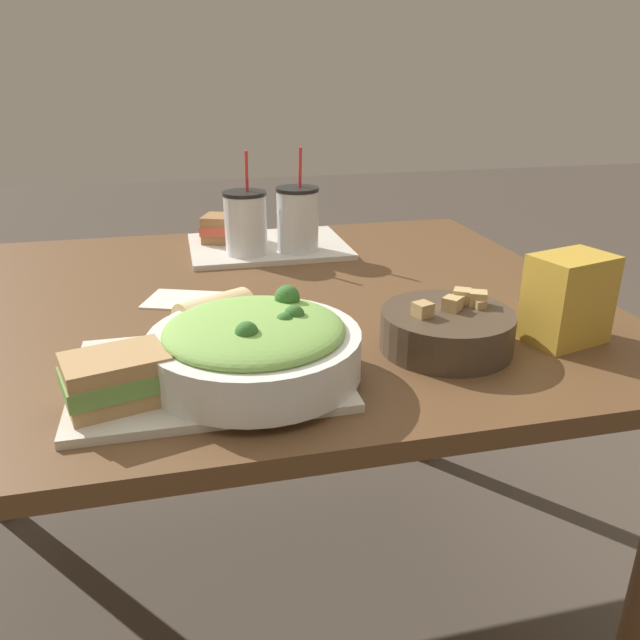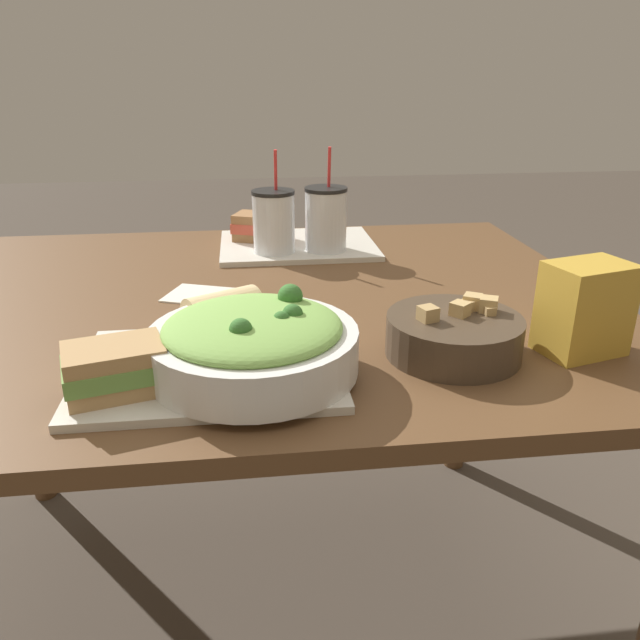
# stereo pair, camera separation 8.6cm
# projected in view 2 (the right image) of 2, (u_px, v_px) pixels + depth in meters

# --- Properties ---
(ground_plane) EXTENTS (12.00, 12.00, 0.00)m
(ground_plane) POSITION_uv_depth(u_px,v_px,m) (264.00, 599.00, 1.47)
(ground_plane) COLOR #4C4238
(dining_table) EXTENTS (1.35, 1.05, 0.76)m
(dining_table) POSITION_uv_depth(u_px,v_px,m) (252.00, 339.00, 1.21)
(dining_table) COLOR brown
(dining_table) RESTS_ON ground_plane
(tray_near) EXTENTS (0.37, 0.29, 0.01)m
(tray_near) POSITION_uv_depth(u_px,v_px,m) (211.00, 368.00, 0.88)
(tray_near) COLOR beige
(tray_near) RESTS_ON dining_table
(tray_far) EXTENTS (0.37, 0.29, 0.01)m
(tray_far) POSITION_uv_depth(u_px,v_px,m) (298.00, 245.00, 1.49)
(tray_far) COLOR beige
(tray_far) RESTS_ON dining_table
(salad_bowl) EXTENTS (0.29, 0.29, 0.10)m
(salad_bowl) POSITION_uv_depth(u_px,v_px,m) (253.00, 342.00, 0.85)
(salad_bowl) COLOR white
(salad_bowl) RESTS_ON tray_near
(soup_bowl) EXTENTS (0.20, 0.20, 0.08)m
(soup_bowl) POSITION_uv_depth(u_px,v_px,m) (454.00, 334.00, 0.93)
(soup_bowl) COLOR #473828
(soup_bowl) RESTS_ON dining_table
(sandwich_near) EXTENTS (0.15, 0.12, 0.06)m
(sandwich_near) POSITION_uv_depth(u_px,v_px,m) (115.00, 368.00, 0.80)
(sandwich_near) COLOR tan
(sandwich_near) RESTS_ON tray_near
(baguette_near) EXTENTS (0.13, 0.12, 0.07)m
(baguette_near) POSITION_uv_depth(u_px,v_px,m) (225.00, 314.00, 0.97)
(baguette_near) COLOR #DBBC84
(baguette_near) RESTS_ON tray_near
(sandwich_far) EXTENTS (0.14, 0.12, 0.06)m
(sandwich_far) POSITION_uv_depth(u_px,v_px,m) (260.00, 227.00, 1.51)
(sandwich_far) COLOR olive
(sandwich_far) RESTS_ON tray_far
(drink_cup_dark) EXTENTS (0.10, 0.10, 0.23)m
(drink_cup_dark) POSITION_uv_depth(u_px,v_px,m) (274.00, 223.00, 1.40)
(drink_cup_dark) COLOR silver
(drink_cup_dark) RESTS_ON tray_far
(drink_cup_red) EXTENTS (0.10, 0.10, 0.23)m
(drink_cup_red) POSITION_uv_depth(u_px,v_px,m) (326.00, 221.00, 1.41)
(drink_cup_red) COLOR silver
(drink_cup_red) RESTS_ON tray_far
(chip_bag) EXTENTS (0.14, 0.11, 0.14)m
(chip_bag) POSITION_uv_depth(u_px,v_px,m) (585.00, 309.00, 0.93)
(chip_bag) COLOR gold
(chip_bag) RESTS_ON dining_table
(napkin_folded) EXTENTS (0.17, 0.15, 0.00)m
(napkin_folded) POSITION_uv_depth(u_px,v_px,m) (206.00, 296.00, 1.18)
(napkin_folded) COLOR silver
(napkin_folded) RESTS_ON dining_table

